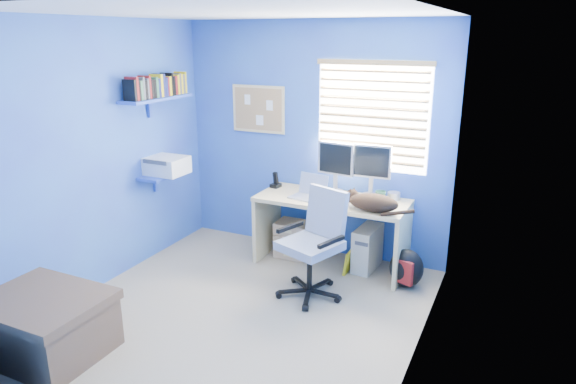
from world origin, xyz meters
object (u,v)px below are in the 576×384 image
at_px(cat, 374,203).
at_px(tower_pc, 367,248).
at_px(laptop, 307,188).
at_px(desk, 331,232).
at_px(office_chair, 313,257).

distance_m(cat, tower_pc, 0.68).
bearing_deg(laptop, desk, 33.60).
height_order(desk, office_chair, office_chair).
relative_size(desk, tower_pc, 3.42).
height_order(laptop, tower_pc, laptop).
bearing_deg(office_chair, laptop, 118.84).
bearing_deg(office_chair, tower_pc, 68.42).
distance_m(desk, tower_pc, 0.41).
xyz_separation_m(laptop, cat, (0.73, -0.10, -0.03)).
xyz_separation_m(cat, office_chair, (-0.42, -0.46, -0.45)).
bearing_deg(office_chair, cat, 47.75).
bearing_deg(cat, desk, 174.47).
relative_size(cat, office_chair, 0.47).
xyz_separation_m(desk, laptop, (-0.24, -0.10, 0.48)).
xyz_separation_m(laptop, tower_pc, (0.61, 0.19, -0.62)).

